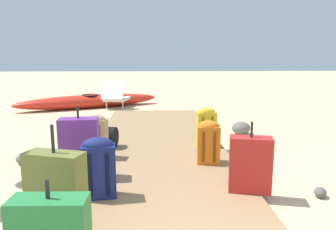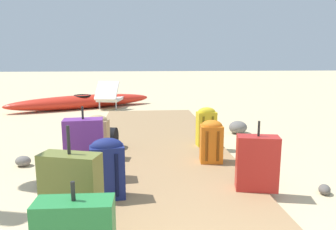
% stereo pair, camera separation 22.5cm
% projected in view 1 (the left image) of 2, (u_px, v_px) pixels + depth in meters
% --- Properties ---
extents(ground_plane, '(60.00, 60.00, 0.00)m').
position_uv_depth(ground_plane, '(157.00, 173.00, 4.06)').
color(ground_plane, '#D1BA8C').
extents(boardwalk, '(2.08, 7.30, 0.08)m').
position_uv_depth(boardwalk, '(157.00, 153.00, 4.77)').
color(boardwalk, '#9E7A51').
rests_on(boardwalk, ground).
extents(suitcase_olive, '(0.47, 0.30, 0.90)m').
position_uv_depth(suitcase_olive, '(56.00, 197.00, 2.38)').
color(suitcase_olive, olive).
rests_on(suitcase_olive, boardwalk).
extents(backpack_tan, '(0.31, 0.25, 0.61)m').
position_uv_depth(backpack_tan, '(96.00, 135.00, 4.38)').
color(backpack_tan, tan).
rests_on(backpack_tan, boardwalk).
extents(suitcase_purple, '(0.45, 0.26, 0.84)m').
position_uv_depth(suitcase_purple, '(80.00, 148.00, 3.65)').
color(suitcase_purple, '#6B2D84').
rests_on(suitcase_purple, boardwalk).
extents(backpack_orange, '(0.31, 0.27, 0.57)m').
position_uv_depth(backpack_orange, '(208.00, 141.00, 4.16)').
color(backpack_orange, orange).
rests_on(backpack_orange, boardwalk).
extents(duffel_bag_black, '(0.65, 0.42, 0.43)m').
position_uv_depth(duffel_bag_black, '(97.00, 137.00, 4.93)').
color(duffel_bag_black, black).
rests_on(duffel_bag_black, boardwalk).
extents(backpack_yellow, '(0.31, 0.22, 0.61)m').
position_uv_depth(backpack_yellow, '(206.00, 126.00, 4.95)').
color(backpack_yellow, gold).
rests_on(backpack_yellow, boardwalk).
extents(backpack_navy, '(0.35, 0.24, 0.61)m').
position_uv_depth(backpack_navy, '(99.00, 166.00, 3.12)').
color(backpack_navy, navy).
rests_on(backpack_navy, boardwalk).
extents(suitcase_red, '(0.46, 0.29, 0.74)m').
position_uv_depth(suitcase_red, '(250.00, 164.00, 3.27)').
color(suitcase_red, red).
rests_on(suitcase_red, boardwalk).
extents(lounge_chair, '(0.90, 1.63, 0.79)m').
position_uv_depth(lounge_chair, '(119.00, 96.00, 9.41)').
color(lounge_chair, white).
rests_on(lounge_chair, ground).
extents(kayak, '(4.05, 2.38, 0.39)m').
position_uv_depth(kayak, '(90.00, 101.00, 9.26)').
color(kayak, red).
rests_on(kayak, ground).
extents(rock_right_far, '(0.50, 0.50, 0.24)m').
position_uv_depth(rock_right_far, '(241.00, 128.00, 6.09)').
color(rock_right_far, slate).
rests_on(rock_right_far, ground).
extents(rock_left_far, '(0.34, 0.32, 0.13)m').
position_uv_depth(rock_left_far, '(45.00, 179.00, 3.68)').
color(rock_left_far, slate).
rests_on(rock_left_far, ground).
extents(rock_left_near, '(0.25, 0.22, 0.14)m').
position_uv_depth(rock_left_near, '(23.00, 159.00, 4.39)').
color(rock_left_near, slate).
rests_on(rock_left_near, ground).
extents(rock_right_mid, '(0.18, 0.20, 0.10)m').
position_uv_depth(rock_right_mid, '(320.00, 192.00, 3.35)').
color(rock_right_mid, '#5B5651').
rests_on(rock_right_mid, ground).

